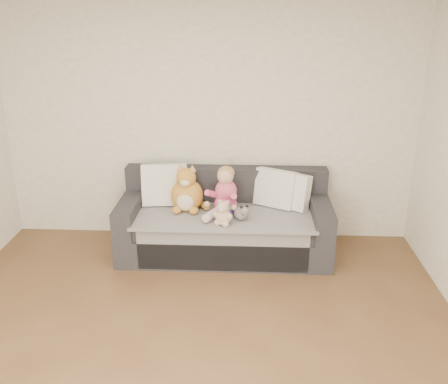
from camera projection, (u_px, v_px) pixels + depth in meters
The scene contains 10 objects.
room_shell at pixel (185, 191), 3.46m from camera, with size 5.00×5.00×5.00m.
sofa at pixel (225, 224), 5.33m from camera, with size 2.20×0.94×0.85m.
cushion_left at pixel (165, 185), 5.37m from camera, with size 0.51×0.27×0.46m.
cushion_right_back at pixel (275, 188), 5.32m from camera, with size 0.48×0.38×0.41m.
cushion_right_front at pixel (290, 190), 5.29m from camera, with size 0.45×0.39×0.39m.
toddler at pixel (225, 194), 5.14m from camera, with size 0.35×0.51×0.50m.
plush_cat at pixel (187, 193), 5.22m from camera, with size 0.42×0.35×0.52m.
teddy_bear at pixel (223, 215), 4.89m from camera, with size 0.20×0.16×0.26m.
plush_cow at pixel (242, 213), 5.02m from camera, with size 0.15×0.21×0.18m.
sippy_cup at pixel (230, 211), 5.08m from camera, with size 0.10×0.09×0.12m.
Camera 1 is at (0.43, -2.80, 2.51)m, focal length 40.00 mm.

